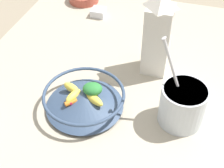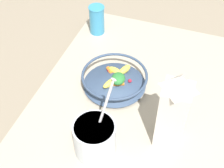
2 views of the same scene
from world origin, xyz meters
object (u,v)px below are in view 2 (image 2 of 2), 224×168
Objects in this scene: yogurt_tub at (95,137)px; fruit_bowl at (115,79)px; milk_carton at (174,111)px; drinking_cup at (97,19)px.

fruit_bowl is at bearing 6.95° from yogurt_tub.
fruit_bowl is 0.96× the size of yogurt_tub.
milk_carton is 0.25m from yogurt_tub.
fruit_bowl is 0.35m from drinking_cup.
yogurt_tub is (-0.12, 0.21, -0.08)m from milk_carton.
fruit_bowl is at bearing 55.38° from milk_carton.
yogurt_tub is (-0.28, -0.03, 0.03)m from fruit_bowl.
milk_carton is at bearing -137.16° from drinking_cup.
drinking_cup is at bearing 42.84° from milk_carton.
yogurt_tub is 1.97× the size of drinking_cup.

